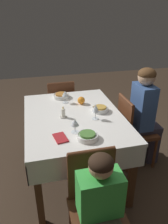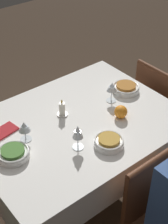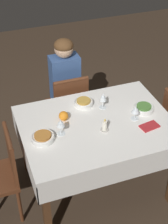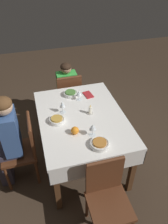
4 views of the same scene
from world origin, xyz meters
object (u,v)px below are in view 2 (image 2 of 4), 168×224
chair_north (159,220)px  bowl_west (126,88)px  chair_west (160,105)px  bowl_east (13,153)px  dining_table (76,133)px  napkin_red_folded (4,131)px  wine_glass_west (112,88)px  orange_fruit (121,112)px  wine_glass_north (78,133)px  candle_centerpiece (62,110)px  wine_glass_east (24,127)px  bowl_north (109,142)px

chair_north → bowl_west: bearing=59.4°
chair_west → bowl_east: (1.35, 0.05, 0.31)m
dining_table → bowl_west: (-0.50, -0.05, 0.12)m
napkin_red_folded → wine_glass_west: bearing=167.2°
orange_fruit → chair_west: bearing=-165.6°
dining_table → wine_glass_north: bearing=55.9°
bowl_east → bowl_west: 0.97m
wine_glass_west → wine_glass_north: bearing=25.8°
chair_north → napkin_red_folded: 1.06m
candle_centerpiece → wine_glass_east: bearing=10.2°
bowl_north → candle_centerpiece: bearing=-83.9°
chair_north → bowl_west: chair_north is taller
chair_north → wine_glass_north: wine_glass_north is taller
wine_glass_north → bowl_east: wine_glass_north is taller
dining_table → orange_fruit: 0.33m
bowl_west → candle_centerpiece: candle_centerpiece is taller
wine_glass_west → candle_centerpiece: (0.36, -0.08, -0.07)m
dining_table → napkin_red_folded: size_ratio=7.51×
chair_west → wine_glass_north: size_ratio=5.45×
bowl_east → orange_fruit: size_ratio=2.17×
wine_glass_north → wine_glass_west: bearing=-154.2°
bowl_east → candle_centerpiece: size_ratio=1.51×
dining_table → wine_glass_east: wine_glass_east is taller
chair_north → wine_glass_west: bearing=68.6°
wine_glass_north → bowl_west: wine_glass_north is taller
bowl_east → bowl_north: bearing=151.2°
wine_glass_north → chair_west: bearing=-168.1°
candle_centerpiece → chair_west: bearing=174.1°
wine_glass_east → dining_table: bearing=170.9°
wine_glass_east → wine_glass_west: bearing=177.9°
bowl_north → napkin_red_folded: bowl_north is taller
chair_west → wine_glass_east: 1.27m
bowl_west → napkin_red_folded: size_ratio=1.10×
wine_glass_west → orange_fruit: wine_glass_west is taller
bowl_west → napkin_red_folded: bearing=-9.1°
bowl_west → candle_centerpiece: bearing=-6.3°
bowl_north → bowl_east: (0.49, -0.27, -0.00)m
wine_glass_east → wine_glass_west: 0.67m
chair_north → napkin_red_folded: bearing=116.1°
bowl_east → candle_centerpiece: bearing=-162.5°
wine_glass_east → candle_centerpiece: bearing=-169.8°
wine_glass_east → wine_glass_west: wine_glass_west is taller
wine_glass_east → candle_centerpiece: size_ratio=1.08×
chair_north → bowl_east: chair_north is taller
wine_glass_north → wine_glass_east: 0.32m
bowl_west → orange_fruit: bearing=39.5°
dining_table → wine_glass_east: (0.34, -0.05, 0.19)m
chair_north → bowl_north: chair_north is taller
wine_glass_north → orange_fruit: 0.40m
bowl_east → wine_glass_north: bearing=153.4°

